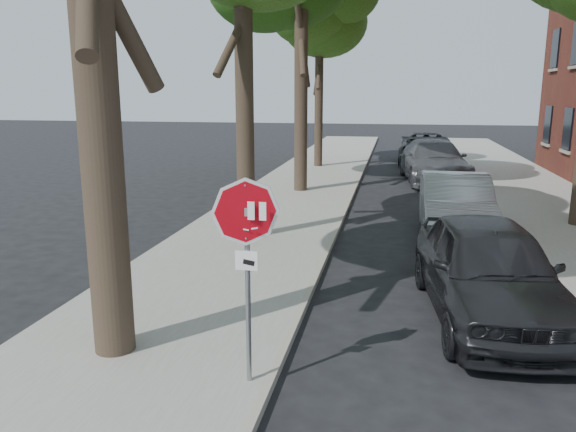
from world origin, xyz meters
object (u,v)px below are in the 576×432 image
car_c (434,161)px  stop_sign (247,242)px  tree_far (320,14)px  car_b (455,206)px  car_a (488,269)px  car_d (426,148)px

car_c → stop_sign: bearing=-106.8°
tree_far → car_b: 15.10m
car_b → car_c: (0.00, 9.18, 0.06)m
stop_sign → car_a: bearing=42.7°
tree_far → car_d: 8.75m
car_a → car_c: bearing=84.2°
tree_far → car_b: size_ratio=1.92×
car_d → car_b: bearing=-87.1°
car_a → car_d: bearing=84.3°
stop_sign → car_c: 18.07m
tree_far → car_a: tree_far is taller
stop_sign → tree_far: size_ratio=0.28×
car_c → tree_far: bearing=141.1°
tree_far → car_c: size_ratio=1.58×
car_b → car_d: (-0.03, 15.29, -0.01)m
tree_far → car_d: bearing=27.1°
stop_sign → tree_far: tree_far is taller
car_b → car_c: car_c is taller
car_b → car_d: car_b is taller
tree_far → car_b: bearing=-67.1°
car_b → tree_far: bearing=113.3°
car_a → car_b: 5.51m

